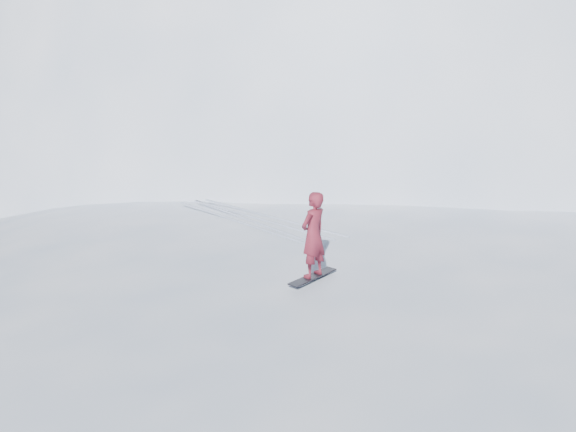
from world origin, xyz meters
The scene contains 8 objects.
ground centered at (0.00, 0.00, 0.00)m, with size 400.00×400.00×0.00m, color white.
near_ridge centered at (1.00, 3.00, 0.00)m, with size 36.00×28.00×4.80m, color white.
summit_peak centered at (22.00, 26.00, 0.00)m, with size 60.00×56.00×56.00m, color white.
peak_shoulder centered at (10.00, 20.00, 0.00)m, with size 28.00×24.00×18.00m, color white.
wind_bumps centered at (-0.56, 2.12, 0.00)m, with size 16.00×14.40×1.00m.
snowboard centered at (-1.63, 0.02, 2.41)m, with size 1.34×0.25×0.02m, color black.
snowboarder centered at (-1.63, 0.02, 3.33)m, with size 0.66×0.43×1.81m, color maroon.
board_tracks centered at (-0.53, 4.80, 2.42)m, with size 2.41×5.96×0.04m.
Camera 1 is at (-7.84, -9.14, 6.70)m, focal length 35.00 mm.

